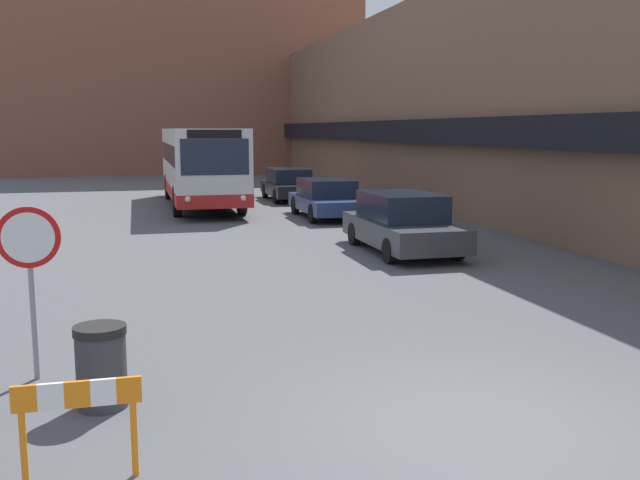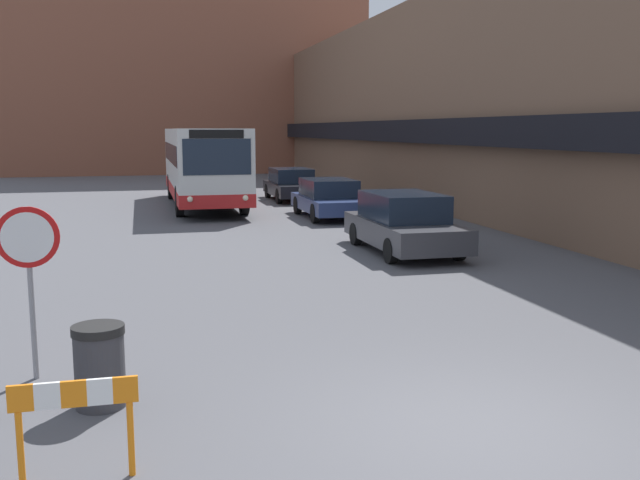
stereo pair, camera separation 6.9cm
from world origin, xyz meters
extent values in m
plane|color=#515156|center=(0.00, 0.00, 0.00)|extent=(160.00, 160.00, 0.00)
cube|color=brown|center=(10.00, 24.00, 4.16)|extent=(5.00, 60.00, 8.32)
cube|color=black|center=(7.25, 24.00, 3.05)|extent=(0.50, 60.00, 0.90)
cube|color=brown|center=(0.00, 47.84, 9.36)|extent=(26.00, 8.00, 18.72)
cube|color=silver|center=(-0.80, 22.97, 1.81)|extent=(2.58, 10.97, 2.67)
cube|color=red|center=(-0.80, 22.97, 0.71)|extent=(2.60, 10.99, 0.47)
cube|color=#192333|center=(-0.80, 22.97, 2.19)|extent=(2.60, 10.09, 0.74)
cube|color=#192333|center=(-0.80, 17.47, 2.21)|extent=(2.27, 0.03, 1.20)
cube|color=black|center=(-0.80, 17.47, 2.97)|extent=(1.80, 0.03, 0.28)
sphere|color=#F2EAC6|center=(-1.72, 17.46, 0.83)|extent=(0.20, 0.20, 0.20)
sphere|color=#F2EAC6|center=(0.13, 17.46, 0.83)|extent=(0.20, 0.20, 0.20)
cylinder|color=black|center=(-1.97, 19.56, 0.56)|extent=(0.28, 1.12, 1.12)
cylinder|color=black|center=(0.37, 19.56, 0.56)|extent=(0.28, 1.12, 1.12)
cylinder|color=black|center=(-1.97, 26.37, 0.56)|extent=(0.28, 1.12, 1.12)
cylinder|color=black|center=(0.37, 26.37, 0.56)|extent=(0.28, 1.12, 1.12)
cube|color=#38383D|center=(3.20, 10.49, 0.54)|extent=(1.88, 4.54, 0.59)
cube|color=#192333|center=(3.20, 10.60, 1.18)|extent=(1.66, 2.49, 0.68)
cylinder|color=black|center=(4.06, 9.08, 0.30)|extent=(0.20, 0.61, 0.61)
cylinder|color=black|center=(2.34, 9.08, 0.30)|extent=(0.20, 0.61, 0.61)
cylinder|color=black|center=(4.06, 11.90, 0.30)|extent=(0.20, 0.61, 0.61)
cylinder|color=black|center=(2.34, 11.90, 0.30)|extent=(0.20, 0.61, 0.61)
cube|color=navy|center=(3.20, 17.95, 0.51)|extent=(1.88, 4.38, 0.49)
cube|color=#192333|center=(3.20, 18.06, 1.06)|extent=(1.66, 2.41, 0.62)
cylinder|color=black|center=(4.06, 16.59, 0.33)|extent=(0.20, 0.66, 0.66)
cylinder|color=black|center=(2.34, 16.59, 0.33)|extent=(0.20, 0.66, 0.66)
cylinder|color=black|center=(4.06, 19.31, 0.33)|extent=(0.20, 0.66, 0.66)
cylinder|color=black|center=(2.34, 19.31, 0.33)|extent=(0.20, 0.66, 0.66)
cube|color=black|center=(3.20, 24.46, 0.52)|extent=(1.83, 4.31, 0.52)
cube|color=#192333|center=(3.20, 24.57, 1.09)|extent=(1.61, 2.37, 0.63)
cylinder|color=black|center=(4.04, 23.12, 0.32)|extent=(0.20, 0.65, 0.65)
cylinder|color=black|center=(2.36, 23.12, 0.32)|extent=(0.20, 0.65, 0.65)
cylinder|color=black|center=(4.04, 25.80, 0.32)|extent=(0.20, 0.65, 0.65)
cylinder|color=black|center=(2.36, 25.80, 0.32)|extent=(0.20, 0.65, 0.65)
cylinder|color=gray|center=(-4.68, 2.80, 1.10)|extent=(0.07, 0.07, 2.19)
cylinder|color=red|center=(-4.68, 2.78, 1.81)|extent=(0.76, 0.03, 0.76)
cylinder|color=white|center=(-4.68, 2.77, 1.81)|extent=(0.62, 0.01, 0.62)
cylinder|color=#38383D|center=(-3.83, 1.63, 0.42)|extent=(0.56, 0.56, 0.85)
cylinder|color=black|center=(-3.83, 1.63, 0.90)|extent=(0.59, 0.59, 0.10)
cylinder|color=orange|center=(-4.41, -0.14, 0.35)|extent=(0.06, 0.06, 0.70)
cylinder|color=orange|center=(-3.48, -0.14, 0.35)|extent=(0.06, 0.06, 0.70)
cube|color=orange|center=(-4.39, -0.14, 0.82)|extent=(0.22, 0.04, 0.24)
cube|color=white|center=(-4.17, -0.14, 0.82)|extent=(0.22, 0.04, 0.24)
cube|color=orange|center=(-3.95, -0.14, 0.82)|extent=(0.22, 0.04, 0.24)
cube|color=white|center=(-3.73, -0.14, 0.82)|extent=(0.22, 0.04, 0.24)
cube|color=orange|center=(-3.51, -0.14, 0.82)|extent=(0.22, 0.04, 0.24)
camera|label=1|loc=(-3.38, -6.45, 3.12)|focal=40.00mm
camera|label=2|loc=(-3.31, -6.47, 3.12)|focal=40.00mm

